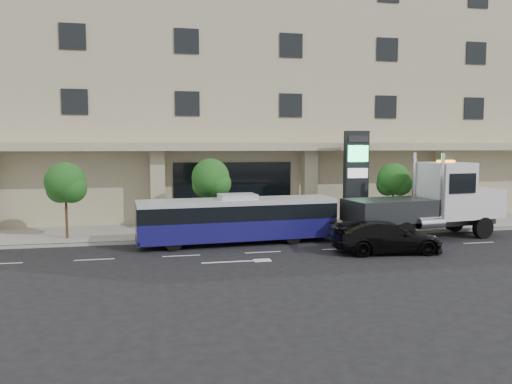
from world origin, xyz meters
TOP-DOWN VIEW (x-y plane):
  - ground at (0.00, 0.00)m, footprint 120.00×120.00m
  - sidewalk at (0.00, 5.00)m, footprint 120.00×6.00m
  - curb at (0.00, 2.00)m, footprint 120.00×0.30m
  - convention_center at (-0.00, 15.42)m, footprint 60.00×17.60m
  - tree_left at (-9.97, 3.59)m, footprint 2.27×2.20m
  - tree_mid at (-1.97, 3.59)m, footprint 2.28×2.20m
  - tree_right at (9.53, 3.59)m, footprint 2.10×2.00m
  - city_bus at (-0.88, 0.90)m, footprint 10.77×3.04m
  - tow_truck at (10.24, 0.45)m, footprint 10.75×3.85m
  - black_sedan at (5.98, -2.81)m, footprint 5.53×2.70m
  - signage_pylon at (7.16, 4.00)m, footprint 1.52×0.58m

SIDE VIEW (x-z plane):
  - ground at x=0.00m, z-range 0.00..0.00m
  - sidewalk at x=0.00m, z-range 0.00..0.15m
  - curb at x=0.00m, z-range 0.00..0.15m
  - black_sedan at x=5.98m, z-range 0.00..1.55m
  - city_bus at x=-0.88m, z-range 0.02..2.72m
  - tow_truck at x=10.24m, z-range -0.43..4.43m
  - tree_right at x=9.53m, z-range 1.01..5.06m
  - tree_left at x=-9.97m, z-range 1.00..5.22m
  - signage_pylon at x=7.16m, z-range 0.20..6.23m
  - tree_mid at x=-1.97m, z-range 1.07..5.45m
  - convention_center at x=0.00m, z-range -0.03..19.97m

